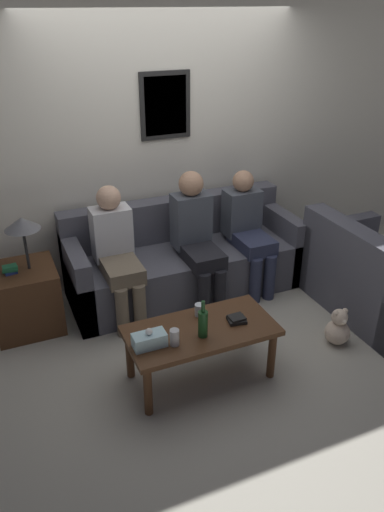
% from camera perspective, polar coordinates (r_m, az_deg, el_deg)
% --- Properties ---
extents(ground_plane, '(16.00, 16.00, 0.00)m').
position_cam_1_polar(ground_plane, '(4.60, 1.36, -6.51)').
color(ground_plane, '#ADA899').
extents(wall_back, '(9.00, 0.08, 2.60)m').
position_cam_1_polar(wall_back, '(4.84, -3.13, 12.24)').
color(wall_back, silver).
rests_on(wall_back, ground_plane).
extents(couch_main, '(2.21, 0.82, 0.86)m').
position_cam_1_polar(couch_main, '(4.83, -1.00, -0.50)').
color(couch_main, '#4C4C56').
rests_on(couch_main, ground_plane).
extents(couch_side, '(0.82, 1.24, 0.86)m').
position_cam_1_polar(couch_side, '(4.78, 19.96, -2.58)').
color(couch_side, '#4C4C56').
rests_on(couch_side, ground_plane).
extents(coffee_table, '(1.09, 0.54, 0.44)m').
position_cam_1_polar(coffee_table, '(3.68, 1.03, -9.05)').
color(coffee_table, '#4C2D19').
rests_on(coffee_table, ground_plane).
extents(side_table_with_lamp, '(0.55, 0.55, 1.02)m').
position_cam_1_polar(side_table_with_lamp, '(4.49, -18.46, -4.25)').
color(side_table_with_lamp, '#4C2D19').
rests_on(side_table_with_lamp, ground_plane).
extents(wine_bottle, '(0.07, 0.07, 0.29)m').
position_cam_1_polar(wine_bottle, '(3.51, 1.26, -7.66)').
color(wine_bottle, '#19421E').
rests_on(wine_bottle, coffee_table).
extents(drinking_glass, '(0.07, 0.07, 0.09)m').
position_cam_1_polar(drinking_glass, '(3.76, 0.84, -6.17)').
color(drinking_glass, silver).
rests_on(drinking_glass, coffee_table).
extents(book_stack, '(0.15, 0.13, 0.04)m').
position_cam_1_polar(book_stack, '(3.72, 5.13, -7.19)').
color(book_stack, black).
rests_on(book_stack, coffee_table).
extents(soda_can, '(0.07, 0.07, 0.12)m').
position_cam_1_polar(soda_can, '(3.46, -2.01, -9.27)').
color(soda_can, '#BCBCC1').
rests_on(soda_can, coffee_table).
extents(tissue_box, '(0.23, 0.12, 0.15)m').
position_cam_1_polar(tissue_box, '(3.46, -4.89, -9.51)').
color(tissue_box, silver).
rests_on(tissue_box, coffee_table).
extents(person_left, '(0.34, 0.65, 1.17)m').
position_cam_1_polar(person_left, '(4.34, -8.63, 0.75)').
color(person_left, '#756651').
rests_on(person_left, ground_plane).
extents(person_middle, '(0.34, 0.64, 1.22)m').
position_cam_1_polar(person_middle, '(4.51, 0.51, 2.51)').
color(person_middle, black).
rests_on(person_middle, ground_plane).
extents(person_right, '(0.34, 0.62, 1.14)m').
position_cam_1_polar(person_right, '(4.79, 6.39, 3.34)').
color(person_right, '#2D334C').
rests_on(person_right, ground_plane).
extents(teddy_bear, '(0.21, 0.21, 0.33)m').
position_cam_1_polar(teddy_bear, '(4.33, 16.33, -7.97)').
color(teddy_bear, beige).
rests_on(teddy_bear, ground_plane).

